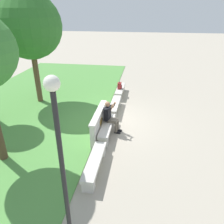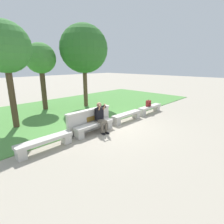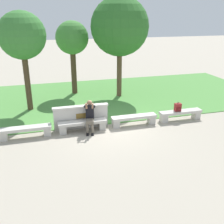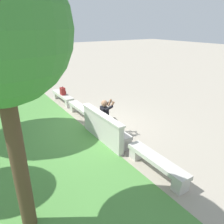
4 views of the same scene
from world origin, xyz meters
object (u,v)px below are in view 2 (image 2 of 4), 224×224
object	(u,v)px
bench_far	(150,108)
person_photographer	(101,116)
bench_main	(45,142)
bench_mid	(127,116)
bench_near	(94,126)
tree_behind_wall	(5,48)
tree_right_background	(84,49)
backpack	(148,103)
tree_left_background	(41,59)

from	to	relation	value
bench_far	person_photographer	size ratio (longest dim) A/B	1.53
bench_main	bench_mid	world-z (taller)	same
bench_near	tree_behind_wall	world-z (taller)	tree_behind_wall
bench_main	tree_right_background	distance (m)	7.64
backpack	tree_left_background	world-z (taller)	tree_left_background
bench_far	tree_left_background	size ratio (longest dim) A/B	0.47
bench_far	person_photographer	bearing A→B (deg)	-178.98
tree_behind_wall	tree_right_background	xyz separation A→B (m)	(5.05, 1.03, 0.30)
bench_near	person_photographer	bearing A→B (deg)	-13.82
bench_mid	backpack	bearing A→B (deg)	0.48
bench_near	tree_left_background	distance (m)	6.29
backpack	tree_behind_wall	size ratio (longest dim) A/B	0.09
bench_mid	tree_left_background	world-z (taller)	tree_left_background
bench_near	tree_behind_wall	xyz separation A→B (m)	(-2.14, 3.27, 3.32)
bench_mid	tree_right_background	world-z (taller)	tree_right_background
bench_main	tree_behind_wall	xyz separation A→B (m)	(0.13, 3.27, 3.32)
tree_behind_wall	tree_left_background	world-z (taller)	tree_behind_wall
tree_right_background	bench_near	bearing A→B (deg)	-124.05
tree_behind_wall	tree_right_background	world-z (taller)	tree_right_background
tree_behind_wall	tree_left_background	size ratio (longest dim) A/B	1.12
tree_right_background	tree_behind_wall	bearing A→B (deg)	-168.48
bench_main	person_photographer	world-z (taller)	person_photographer
bench_far	bench_mid	bearing A→B (deg)	180.00
bench_near	tree_right_background	xyz separation A→B (m)	(2.91, 4.30, 3.62)
bench_mid	bench_far	world-z (taller)	same
backpack	tree_right_background	distance (m)	5.60
backpack	bench_near	bearing A→B (deg)	-179.77
tree_right_background	backpack	bearing A→B (deg)	-70.95
bench_main	backpack	size ratio (longest dim) A/B	4.70
backpack	tree_right_background	xyz separation A→B (m)	(-1.48, 4.28, 3.29)
backpack	bench_main	bearing A→B (deg)	-179.85
bench_main	tree_right_background	bearing A→B (deg)	39.71
bench_near	tree_right_background	bearing A→B (deg)	55.95
bench_main	person_photographer	xyz separation A→B (m)	(2.58, -0.08, 0.43)
person_photographer	tree_left_background	xyz separation A→B (m)	(0.14, 5.63, 2.50)
tree_right_background	person_photographer	bearing A→B (deg)	-120.72
bench_near	backpack	size ratio (longest dim) A/B	4.70
person_photographer	backpack	size ratio (longest dim) A/B	3.08
tree_left_background	tree_right_background	distance (m)	2.84
bench_main	tree_right_background	world-z (taller)	tree_right_background
bench_mid	tree_right_background	distance (m)	5.65
bench_mid	backpack	xyz separation A→B (m)	(2.11, 0.02, 0.32)
bench_near	tree_left_background	xyz separation A→B (m)	(0.45, 5.55, 2.93)
backpack	bench_mid	bearing A→B (deg)	-179.52
tree_right_background	bench_mid	bearing A→B (deg)	-98.41
bench_near	tree_behind_wall	distance (m)	5.13
bench_far	tree_right_background	xyz separation A→B (m)	(-1.63, 4.30, 3.62)
bench_near	bench_mid	bearing A→B (deg)	0.00
bench_main	tree_right_background	size ratio (longest dim) A/B	0.36
bench_near	backpack	xyz separation A→B (m)	(4.38, 0.02, 0.32)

